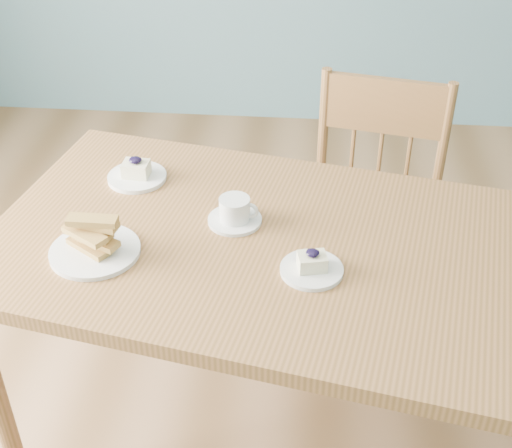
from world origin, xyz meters
name	(u,v)px	position (x,y,z in m)	size (l,w,h in m)	color
room	(455,88)	(0.00, 0.00, 1.35)	(5.01, 5.01, 2.71)	#9B6E48
dining_table	(275,267)	(-0.36, 0.15, 0.74)	(1.68, 1.16, 0.83)	#966238
dining_chair	(369,223)	(-0.07, 0.70, 0.51)	(0.53, 0.52, 1.00)	#966238
cheesecake_plate_near	(312,266)	(-0.27, 0.03, 0.84)	(0.16, 0.16, 0.07)	silver
cheesecake_plate_far	(137,174)	(-0.80, 0.43, 0.84)	(0.18, 0.18, 0.07)	silver
coffee_cup	(235,212)	(-0.48, 0.23, 0.86)	(0.15, 0.15, 0.07)	silver
biscotti_plate	(94,242)	(-0.83, 0.06, 0.86)	(0.24, 0.24, 0.11)	silver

